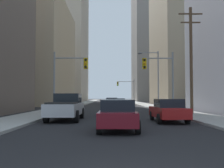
{
  "coord_description": "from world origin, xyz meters",
  "views": [
    {
      "loc": [
        -0.45,
        -4.27,
        1.67
      ],
      "look_at": [
        0.0,
        36.08,
        3.61
      ],
      "focal_mm": 42.39,
      "sensor_mm": 36.0,
      "label": 1
    }
  ],
  "objects_px": {
    "traffic_signal_near_right": "(160,72)",
    "traffic_signal_far_right": "(127,87)",
    "traffic_signal_near_left": "(69,72)",
    "sedan_red": "(168,110)",
    "sedan_maroon": "(117,115)",
    "sedan_beige": "(115,107)",
    "sedan_black": "(112,102)",
    "pickup_truck_silver": "(66,107)"
  },
  "relations": [
    {
      "from": "sedan_maroon",
      "to": "sedan_black",
      "type": "distance_m",
      "value": 27.69
    },
    {
      "from": "sedan_red",
      "to": "traffic_signal_near_left",
      "type": "relative_size",
      "value": 0.71
    },
    {
      "from": "sedan_beige",
      "to": "traffic_signal_near_right",
      "type": "bearing_deg",
      "value": 28.9
    },
    {
      "from": "traffic_signal_near_left",
      "to": "traffic_signal_near_right",
      "type": "distance_m",
      "value": 8.81
    },
    {
      "from": "traffic_signal_near_left",
      "to": "traffic_signal_far_right",
      "type": "bearing_deg",
      "value": 78.34
    },
    {
      "from": "sedan_red",
      "to": "traffic_signal_near_left",
      "type": "xyz_separation_m",
      "value": [
        -7.8,
        8.03,
        3.25
      ]
    },
    {
      "from": "pickup_truck_silver",
      "to": "traffic_signal_near_left",
      "type": "xyz_separation_m",
      "value": [
        -0.84,
        6.54,
        3.09
      ]
    },
    {
      "from": "traffic_signal_near_right",
      "to": "traffic_signal_far_right",
      "type": "bearing_deg",
      "value": 90.85
    },
    {
      "from": "sedan_maroon",
      "to": "traffic_signal_far_right",
      "type": "xyz_separation_m",
      "value": [
        3.91,
        52.15,
        3.3
      ]
    },
    {
      "from": "pickup_truck_silver",
      "to": "sedan_beige",
      "type": "distance_m",
      "value": 5.48
    },
    {
      "from": "pickup_truck_silver",
      "to": "traffic_signal_near_right",
      "type": "height_order",
      "value": "traffic_signal_near_right"
    },
    {
      "from": "sedan_red",
      "to": "sedan_black",
      "type": "height_order",
      "value": "same"
    },
    {
      "from": "sedan_maroon",
      "to": "sedan_red",
      "type": "bearing_deg",
      "value": 50.86
    },
    {
      "from": "pickup_truck_silver",
      "to": "sedan_red",
      "type": "bearing_deg",
      "value": -12.04
    },
    {
      "from": "sedan_beige",
      "to": "traffic_signal_near_right",
      "type": "xyz_separation_m",
      "value": [
        4.37,
        2.41,
        3.23
      ]
    },
    {
      "from": "sedan_black",
      "to": "traffic_signal_near_right",
      "type": "relative_size",
      "value": 0.71
    },
    {
      "from": "sedan_maroon",
      "to": "sedan_red",
      "type": "relative_size",
      "value": 1.0
    },
    {
      "from": "sedan_maroon",
      "to": "traffic_signal_near_left",
      "type": "relative_size",
      "value": 0.71
    },
    {
      "from": "sedan_beige",
      "to": "pickup_truck_silver",
      "type": "bearing_deg",
      "value": -131.1
    },
    {
      "from": "sedan_red",
      "to": "sedan_black",
      "type": "bearing_deg",
      "value": 98.41
    },
    {
      "from": "traffic_signal_near_right",
      "to": "traffic_signal_far_right",
      "type": "xyz_separation_m",
      "value": [
        -0.59,
        39.83,
        0.06
      ]
    },
    {
      "from": "sedan_maroon",
      "to": "sedan_beige",
      "type": "bearing_deg",
      "value": 89.26
    },
    {
      "from": "traffic_signal_near_left",
      "to": "traffic_signal_near_right",
      "type": "relative_size",
      "value": 1.0
    },
    {
      "from": "sedan_red",
      "to": "traffic_signal_far_right",
      "type": "height_order",
      "value": "traffic_signal_far_right"
    },
    {
      "from": "sedan_red",
      "to": "sedan_beige",
      "type": "xyz_separation_m",
      "value": [
        -3.36,
        5.61,
        0.0
      ]
    },
    {
      "from": "sedan_black",
      "to": "traffic_signal_near_right",
      "type": "height_order",
      "value": "traffic_signal_near_right"
    },
    {
      "from": "pickup_truck_silver",
      "to": "traffic_signal_far_right",
      "type": "distance_m",
      "value": 47.06
    },
    {
      "from": "sedan_black",
      "to": "sedan_red",
      "type": "bearing_deg",
      "value": -81.59
    },
    {
      "from": "sedan_maroon",
      "to": "sedan_black",
      "type": "height_order",
      "value": "same"
    },
    {
      "from": "sedan_black",
      "to": "traffic_signal_near_left",
      "type": "bearing_deg",
      "value": -105.76
    },
    {
      "from": "traffic_signal_near_right",
      "to": "traffic_signal_far_right",
      "type": "distance_m",
      "value": 39.84
    },
    {
      "from": "pickup_truck_silver",
      "to": "sedan_beige",
      "type": "height_order",
      "value": "pickup_truck_silver"
    },
    {
      "from": "sedan_red",
      "to": "traffic_signal_far_right",
      "type": "bearing_deg",
      "value": 89.5
    },
    {
      "from": "sedan_red",
      "to": "traffic_signal_near_right",
      "type": "relative_size",
      "value": 0.71
    },
    {
      "from": "sedan_black",
      "to": "traffic_signal_far_right",
      "type": "height_order",
      "value": "traffic_signal_far_right"
    },
    {
      "from": "sedan_red",
      "to": "sedan_black",
      "type": "distance_m",
      "value": 23.66
    },
    {
      "from": "sedan_red",
      "to": "traffic_signal_near_left",
      "type": "height_order",
      "value": "traffic_signal_near_left"
    },
    {
      "from": "sedan_maroon",
      "to": "traffic_signal_near_right",
      "type": "bearing_deg",
      "value": 69.92
    },
    {
      "from": "sedan_beige",
      "to": "traffic_signal_near_left",
      "type": "xyz_separation_m",
      "value": [
        -4.44,
        2.41,
        3.25
      ]
    },
    {
      "from": "pickup_truck_silver",
      "to": "traffic_signal_near_right",
      "type": "distance_m",
      "value": 10.76
    },
    {
      "from": "sedan_beige",
      "to": "traffic_signal_near_right",
      "type": "distance_m",
      "value": 5.95
    },
    {
      "from": "traffic_signal_near_right",
      "to": "pickup_truck_silver",
      "type": "bearing_deg",
      "value": -140.64
    }
  ]
}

